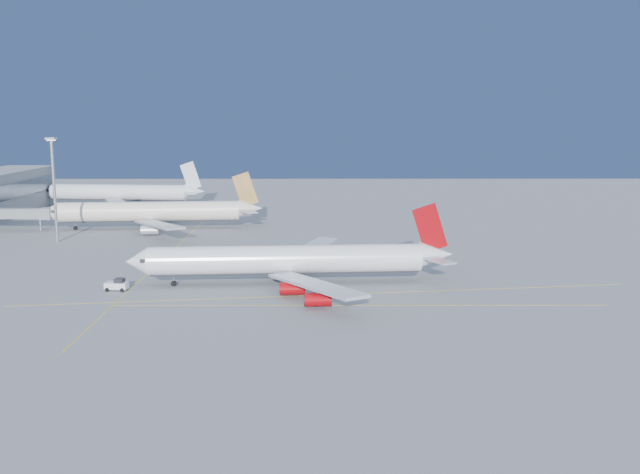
% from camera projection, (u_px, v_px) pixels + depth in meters
% --- Properties ---
extents(ground, '(500.00, 500.00, 0.00)m').
position_uv_depth(ground, '(331.00, 287.00, 143.47)').
color(ground, slate).
rests_on(ground, ground).
extents(jet_bridge, '(23.60, 3.60, 6.90)m').
position_uv_depth(jet_bridge, '(16.00, 214.00, 213.26)').
color(jet_bridge, gray).
rests_on(jet_bridge, ground).
extents(taxiway_lines, '(118.86, 140.00, 0.02)m').
position_uv_depth(taxiway_lines, '(260.00, 280.00, 149.67)').
color(taxiway_lines, yellow).
rests_on(taxiway_lines, ground).
extents(airliner_virgin, '(67.14, 60.17, 16.56)m').
position_uv_depth(airliner_virgin, '(293.00, 260.00, 145.52)').
color(airliner_virgin, white).
rests_on(airliner_virgin, ground).
extents(airliner_etihad, '(66.44, 61.18, 17.33)m').
position_uv_depth(airliner_etihad, '(154.00, 212.00, 216.71)').
color(airliner_etihad, silver).
rests_on(airliner_etihad, ground).
extents(airliner_third, '(64.49, 59.22, 17.29)m').
position_uv_depth(airliner_third, '(123.00, 193.00, 271.25)').
color(airliner_third, white).
rests_on(airliner_third, ground).
extents(pushback_tug, '(4.57, 3.05, 2.45)m').
position_uv_depth(pushback_tug, '(117.00, 285.00, 140.72)').
color(pushback_tug, white).
rests_on(pushback_tug, ground).
extents(light_mast, '(2.45, 2.45, 28.40)m').
position_uv_depth(light_mast, '(54.00, 181.00, 192.11)').
color(light_mast, gray).
rests_on(light_mast, ground).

